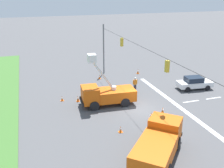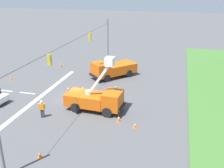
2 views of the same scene
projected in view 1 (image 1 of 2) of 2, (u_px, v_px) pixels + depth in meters
ground_plane at (139, 109)px, 27.35m from camera, size 200.00×200.00×0.00m
lane_markings at (187, 102)px, 29.04m from camera, size 17.60×15.25×0.01m
signal_gantry at (141, 70)px, 25.95m from camera, size 26.20×0.33×7.20m
utility_truck_bucket_lift at (106, 94)px, 27.97m from camera, size 2.68×5.98×5.68m
utility_truck_support_near at (159, 143)px, 19.24m from camera, size 6.30×6.08×2.30m
sedan_white at (194, 83)px, 32.65m from camera, size 2.27×4.47×1.56m
road_worker at (135, 83)px, 31.88m from camera, size 0.33×0.64×1.77m
traffic_cone_foreground_left at (62, 98)px, 29.27m from camera, size 0.36×0.36×0.60m
traffic_cone_foreground_right at (78, 98)px, 29.10m from camera, size 0.36×0.36×0.71m
traffic_cone_mid_left at (163, 110)px, 26.29m from camera, size 0.36×0.36×0.74m
traffic_cone_mid_right at (151, 116)px, 25.22m from camera, size 0.36×0.36×0.70m
traffic_cone_near_bucket at (138, 71)px, 38.54m from camera, size 0.36×0.36×0.73m
traffic_cone_lane_edge_a at (100, 77)px, 36.38m from camera, size 0.36×0.36×0.62m
traffic_cone_lane_edge_b at (120, 129)px, 22.89m from camera, size 0.36×0.36×0.59m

